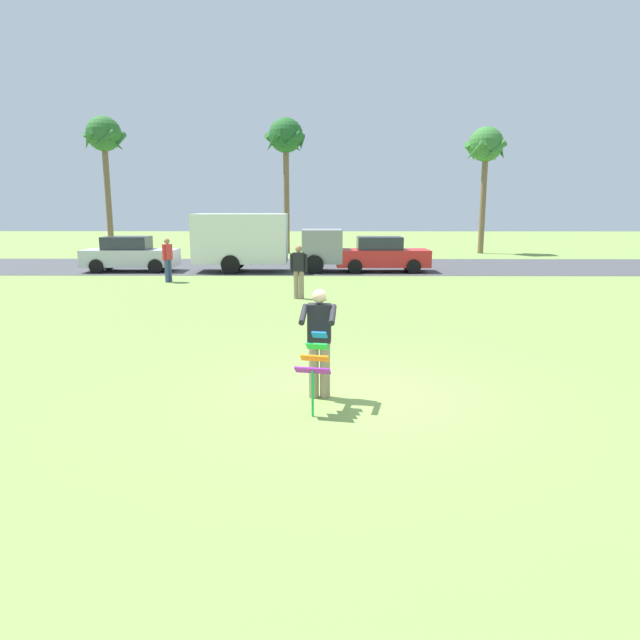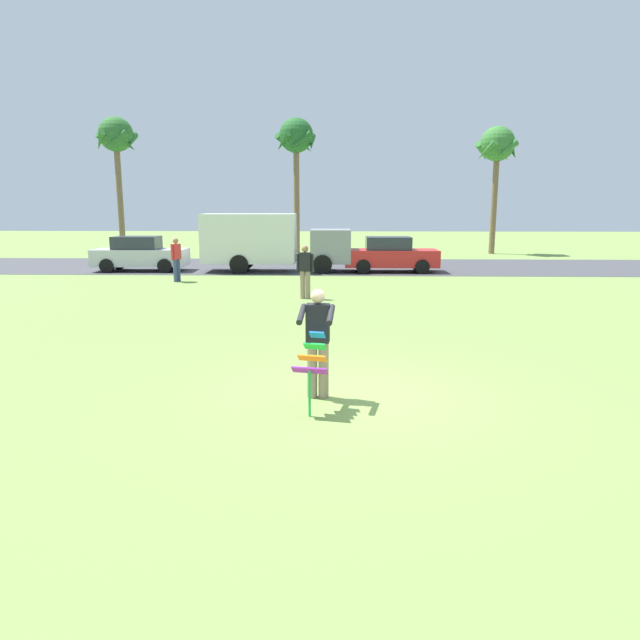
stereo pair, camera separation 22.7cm
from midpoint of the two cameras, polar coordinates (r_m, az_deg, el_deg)
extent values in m
plane|color=olive|center=(9.34, 4.23, -7.42)|extent=(120.00, 120.00, 0.00)
cube|color=#424247|center=(29.00, 2.68, 5.32)|extent=(120.00, 8.00, 0.01)
cylinder|color=gray|center=(9.09, 1.07, -4.95)|extent=(0.16, 0.16, 0.90)
cylinder|color=gray|center=(9.11, -0.06, -4.92)|extent=(0.16, 0.16, 0.90)
cube|color=black|center=(8.92, 0.52, -0.31)|extent=(0.37, 0.24, 0.60)
sphere|color=beige|center=(8.84, 0.52, 2.36)|extent=(0.22, 0.22, 0.22)
cylinder|color=black|center=(8.63, 1.82, 0.53)|extent=(0.13, 0.59, 0.24)
cylinder|color=black|center=(8.67, -1.08, 0.58)|extent=(0.13, 0.59, 0.24)
cube|color=blue|center=(8.58, 0.49, -1.46)|extent=(0.25, 0.18, 0.12)
cube|color=green|center=(8.45, 0.25, -2.60)|extent=(0.34, 0.20, 0.12)
cube|color=orange|center=(8.33, 0.00, -3.78)|extent=(0.44, 0.22, 0.12)
cube|color=purple|center=(8.22, -0.25, -4.98)|extent=(0.53, 0.23, 0.12)
cylinder|color=green|center=(8.32, -0.25, -7.26)|extent=(0.04, 0.04, 0.69)
cube|color=silver|center=(28.05, -17.04, 5.94)|extent=(4.26, 1.84, 0.76)
cube|color=#282D38|center=(28.04, -17.41, 7.27)|extent=(2.06, 1.46, 0.60)
cylinder|color=black|center=(28.50, -14.02, 5.53)|extent=(0.65, 0.24, 0.64)
cylinder|color=black|center=(26.95, -14.83, 5.18)|extent=(0.65, 0.24, 0.64)
cylinder|color=black|center=(29.24, -19.00, 5.39)|extent=(0.65, 0.24, 0.64)
cylinder|color=black|center=(27.72, -20.06, 5.03)|extent=(0.65, 0.24, 0.64)
cube|color=gray|center=(26.55, 1.29, 7.30)|extent=(1.83, 1.93, 1.50)
cube|color=silver|center=(26.77, -6.73, 8.01)|extent=(4.23, 2.07, 2.20)
cylinder|color=black|center=(27.53, 0.54, 5.88)|extent=(0.84, 0.29, 0.84)
cylinder|color=black|center=(25.70, 0.51, 5.50)|extent=(0.84, 0.29, 0.84)
cylinder|color=black|center=(27.80, -7.16, 5.85)|extent=(0.84, 0.29, 0.84)
cylinder|color=black|center=(25.99, -7.72, 5.46)|extent=(0.84, 0.29, 0.84)
cube|color=red|center=(26.66, 7.27, 6.09)|extent=(4.22, 1.75, 0.76)
cube|color=#282D38|center=(26.59, 6.99, 7.51)|extent=(2.03, 1.42, 0.60)
cylinder|color=black|center=(27.65, 9.78, 5.53)|extent=(0.64, 0.23, 0.64)
cylinder|color=black|center=(26.06, 10.30, 5.18)|extent=(0.64, 0.23, 0.64)
cylinder|color=black|center=(27.39, 4.36, 5.61)|extent=(0.64, 0.23, 0.64)
cylinder|color=black|center=(25.78, 4.55, 5.26)|extent=(0.64, 0.23, 0.64)
cylinder|color=brown|center=(39.05, -18.98, 11.45)|extent=(0.36, 0.36, 7.09)
sphere|color=#2D6B2D|center=(39.28, -19.34, 16.92)|extent=(2.10, 2.10, 2.10)
cone|color=#2D6B2D|center=(38.92, -17.94, 16.39)|extent=(0.44, 1.56, 1.28)
cone|color=#2D6B2D|center=(39.98, -18.41, 16.21)|extent=(1.62, 0.90, 1.28)
cone|color=#2D6B2D|center=(40.03, -20.07, 16.10)|extent=(1.27, 1.52, 1.28)
cone|color=#2D6B2D|center=(39.00, -20.70, 16.21)|extent=(1.27, 1.52, 1.28)
cone|color=#2D6B2D|center=(38.29, -19.37, 16.40)|extent=(1.62, 0.90, 1.28)
cylinder|color=brown|center=(37.02, -2.14, 12.03)|extent=(0.36, 0.36, 7.03)
sphere|color=#236028|center=(37.26, -2.18, 17.75)|extent=(2.10, 2.10, 2.10)
cone|color=#236028|center=(37.15, -0.65, 17.08)|extent=(0.44, 1.56, 1.28)
cone|color=#236028|center=(38.09, -1.62, 16.93)|extent=(1.62, 0.90, 1.28)
cone|color=#236028|center=(37.82, -3.33, 16.96)|extent=(1.27, 1.52, 1.28)
cone|color=#236028|center=(36.72, -3.50, 17.13)|extent=(1.27, 1.52, 1.28)
cone|color=#236028|center=(36.29, -1.80, 17.21)|extent=(1.62, 0.90, 1.28)
cylinder|color=brown|center=(38.27, 16.98, 11.14)|extent=(0.36, 0.36, 6.49)
sphere|color=#387A33|center=(38.45, 17.28, 16.27)|extent=(2.10, 2.10, 2.10)
cone|color=#387A33|center=(38.66, 18.65, 15.49)|extent=(0.44, 1.56, 1.28)
cone|color=#387A33|center=(39.35, 17.31, 15.48)|extent=(1.62, 0.90, 1.28)
cone|color=#387A33|center=(38.76, 15.88, 15.63)|extent=(1.27, 1.52, 1.28)
cone|color=#387A33|center=(37.68, 16.30, 15.75)|extent=(1.27, 1.52, 1.28)
cone|color=#387A33|center=(37.61, 18.06, 15.66)|extent=(1.62, 0.90, 1.28)
cylinder|color=gray|center=(18.79, -0.86, 3.48)|extent=(0.16, 0.16, 0.90)
cylinder|color=gray|center=(18.83, -1.39, 3.49)|extent=(0.16, 0.16, 0.90)
cube|color=black|center=(18.73, -1.13, 5.76)|extent=(0.39, 0.28, 0.60)
sphere|color=#9E7051|center=(18.69, -1.14, 7.04)|extent=(0.22, 0.22, 0.22)
cylinder|color=black|center=(18.68, -0.41, 5.64)|extent=(0.09, 0.09, 0.58)
cylinder|color=black|center=(18.78, -1.85, 5.66)|extent=(0.09, 0.09, 0.58)
cylinder|color=#384772|center=(23.79, -13.54, 4.80)|extent=(0.16, 0.16, 0.90)
cylinder|color=#384772|center=(23.66, -13.81, 4.75)|extent=(0.16, 0.16, 0.90)
cube|color=red|center=(23.66, -13.76, 6.58)|extent=(0.35, 0.42, 0.60)
sphere|color=#9E7051|center=(23.63, -13.81, 7.60)|extent=(0.22, 0.22, 0.22)
cylinder|color=red|center=(23.85, -13.39, 6.55)|extent=(0.09, 0.09, 0.58)
cylinder|color=red|center=(23.47, -14.13, 6.44)|extent=(0.09, 0.09, 0.58)
camera|label=1|loc=(0.11, -89.34, 0.13)|focal=32.43mm
camera|label=2|loc=(0.11, 90.66, -0.13)|focal=32.43mm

